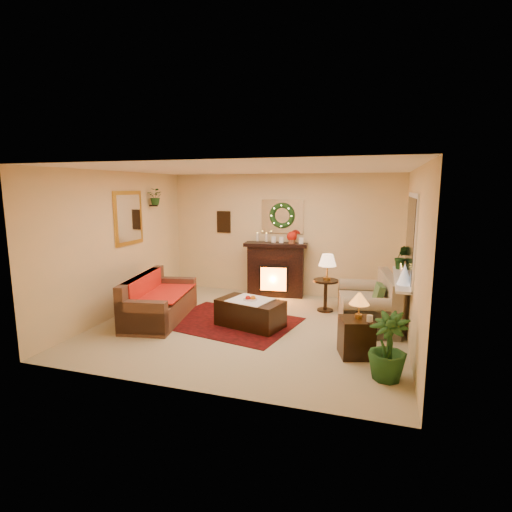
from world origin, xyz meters
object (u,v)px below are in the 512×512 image
(sofa, at_px, (160,296))
(fireplace, at_px, (276,271))
(side_table_round, at_px, (325,294))
(coffee_table, at_px, (250,314))
(end_table_square, at_px, (356,337))
(loveseat, at_px, (367,301))

(sofa, relative_size, fireplace, 1.55)
(side_table_round, xyz_separation_m, coffee_table, (-1.09, -1.24, -0.12))
(sofa, distance_m, end_table_square, 3.46)
(end_table_square, bearing_deg, loveseat, 86.52)
(sofa, height_order, loveseat, loveseat)
(sofa, height_order, fireplace, fireplace)
(fireplace, bearing_deg, loveseat, -41.37)
(fireplace, height_order, side_table_round, fireplace)
(side_table_round, bearing_deg, sofa, -153.65)
(end_table_square, bearing_deg, fireplace, 124.34)
(sofa, relative_size, loveseat, 1.22)
(side_table_round, bearing_deg, fireplace, 146.13)
(fireplace, height_order, end_table_square, fireplace)
(fireplace, relative_size, side_table_round, 1.95)
(loveseat, distance_m, side_table_round, 0.95)
(fireplace, height_order, coffee_table, fireplace)
(sofa, distance_m, side_table_round, 3.04)
(fireplace, distance_m, side_table_round, 1.43)
(fireplace, bearing_deg, sofa, -132.87)
(sofa, bearing_deg, fireplace, 43.59)
(sofa, height_order, coffee_table, sofa)
(sofa, bearing_deg, end_table_square, -20.12)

